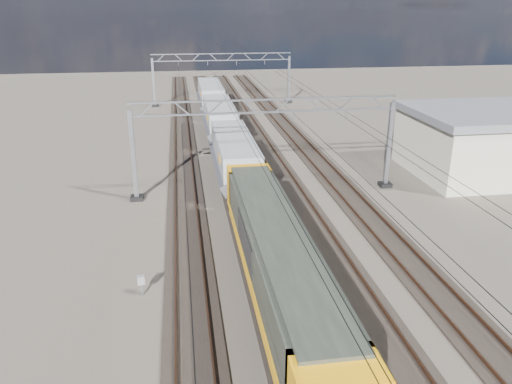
{
  "coord_description": "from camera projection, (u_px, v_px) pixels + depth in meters",
  "views": [
    {
      "loc": [
        -6.0,
        -30.77,
        13.32
      ],
      "look_at": [
        -1.63,
        -2.03,
        2.4
      ],
      "focal_mm": 35.0,
      "sensor_mm": 36.0,
      "label": 1
    }
  ],
  "objects": [
    {
      "name": "hopper_wagon_mid",
      "position": [
        220.0,
        117.0,
        52.5
      ],
      "size": [
        3.38,
        13.0,
        3.25
      ],
      "color": "black",
      "rests_on": "ground"
    },
    {
      "name": "trackside_cabinet",
      "position": [
        141.0,
        281.0,
        24.16
      ],
      "size": [
        0.39,
        0.32,
        1.05
      ],
      "rotation": [
        0.0,
        0.0,
        0.17
      ],
      "color": "gray",
      "rests_on": "ground"
    },
    {
      "name": "catenary_gantry_far",
      "position": [
        222.0,
        77.0,
        69.65
      ],
      "size": [
        19.9,
        0.9,
        7.11
      ],
      "color": "gray",
      "rests_on": "ground"
    },
    {
      "name": "ground",
      "position": [
        275.0,
        213.0,
        34.01
      ],
      "size": [
        160.0,
        160.0,
        0.0
      ],
      "primitive_type": "plane",
      "color": "#2C2521",
      "rests_on": "ground"
    },
    {
      "name": "track_inner_east",
      "position": [
        304.0,
        211.0,
        34.26
      ],
      "size": [
        2.6,
        140.0,
        0.3
      ],
      "color": "black",
      "rests_on": "ground"
    },
    {
      "name": "locomotive",
      "position": [
        277.0,
        260.0,
        22.95
      ],
      "size": [
        2.76,
        21.1,
        3.62
      ],
      "color": "black",
      "rests_on": "ground"
    },
    {
      "name": "track_outer_west",
      "position": [
        187.0,
        218.0,
        33.14
      ],
      "size": [
        2.6,
        140.0,
        0.3
      ],
      "color": "black",
      "rests_on": "ground"
    },
    {
      "name": "overhead_wires",
      "position": [
        257.0,
        107.0,
        39.39
      ],
      "size": [
        12.03,
        140.0,
        0.53
      ],
      "color": "black",
      "rests_on": "ground"
    },
    {
      "name": "hopper_wagon_third",
      "position": [
        211.0,
        95.0,
        65.65
      ],
      "size": [
        3.38,
        13.0,
        3.25
      ],
      "color": "black",
      "rests_on": "ground"
    },
    {
      "name": "hopper_wagon_lead",
      "position": [
        234.0,
        155.0,
        39.36
      ],
      "size": [
        3.38,
        13.0,
        3.25
      ],
      "color": "black",
      "rests_on": "ground"
    },
    {
      "name": "track_outer_east",
      "position": [
        359.0,
        207.0,
        34.82
      ],
      "size": [
        2.6,
        140.0,
        0.3
      ],
      "color": "black",
      "rests_on": "ground"
    },
    {
      "name": "track_loco",
      "position": [
        246.0,
        214.0,
        33.7
      ],
      "size": [
        2.6,
        140.0,
        0.3
      ],
      "color": "black",
      "rests_on": "ground"
    },
    {
      "name": "catenary_gantry_mid",
      "position": [
        266.0,
        143.0,
        36.33
      ],
      "size": [
        19.9,
        0.9,
        7.11
      ],
      "color": "gray",
      "rests_on": "ground"
    }
  ]
}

